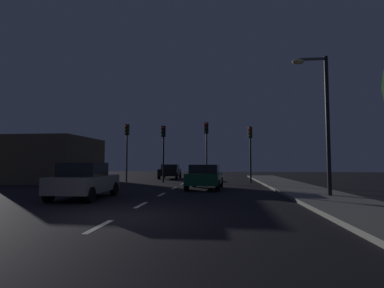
{
  "coord_description": "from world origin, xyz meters",
  "views": [
    {
      "loc": [
        3.06,
        -8.34,
        1.57
      ],
      "look_at": [
        0.68,
        14.79,
        3.1
      ],
      "focal_mm": 27.53,
      "sensor_mm": 36.0,
      "label": 1
    }
  ],
  "objects_px": {
    "car_stopped_ahead": "(205,177)",
    "car_adjacent_lane": "(84,181)",
    "traffic_signal_far_left": "(127,141)",
    "traffic_signal_far_right": "(250,143)",
    "traffic_signal_center_left": "(163,143)",
    "traffic_signal_center_right": "(206,140)",
    "car_oncoming_far": "(170,171)",
    "street_lamp_right": "(322,112)"
  },
  "relations": [
    {
      "from": "traffic_signal_far_right",
      "to": "car_adjacent_lane",
      "type": "relative_size",
      "value": 1.15
    },
    {
      "from": "traffic_signal_far_left",
      "to": "street_lamp_right",
      "type": "height_order",
      "value": "street_lamp_right"
    },
    {
      "from": "traffic_signal_center_right",
      "to": "traffic_signal_far_left",
      "type": "bearing_deg",
      "value": -180.0
    },
    {
      "from": "traffic_signal_far_left",
      "to": "traffic_signal_far_right",
      "type": "distance_m",
      "value": 10.14
    },
    {
      "from": "traffic_signal_center_left",
      "to": "traffic_signal_center_right",
      "type": "xyz_separation_m",
      "value": [
        3.55,
        0.0,
        0.15
      ]
    },
    {
      "from": "traffic_signal_far_right",
      "to": "street_lamp_right",
      "type": "relative_size",
      "value": 0.7
    },
    {
      "from": "car_adjacent_lane",
      "to": "car_oncoming_far",
      "type": "bearing_deg",
      "value": 87.41
    },
    {
      "from": "traffic_signal_center_left",
      "to": "traffic_signal_center_right",
      "type": "relative_size",
      "value": 0.95
    },
    {
      "from": "traffic_signal_center_left",
      "to": "traffic_signal_far_right",
      "type": "xyz_separation_m",
      "value": [
        7.05,
        -0.0,
        -0.1
      ]
    },
    {
      "from": "traffic_signal_far_right",
      "to": "car_stopped_ahead",
      "type": "distance_m",
      "value": 7.01
    },
    {
      "from": "traffic_signal_far_right",
      "to": "car_stopped_ahead",
      "type": "relative_size",
      "value": 1.13
    },
    {
      "from": "traffic_signal_far_left",
      "to": "traffic_signal_far_right",
      "type": "relative_size",
      "value": 1.07
    },
    {
      "from": "traffic_signal_center_left",
      "to": "traffic_signal_center_right",
      "type": "distance_m",
      "value": 3.55
    },
    {
      "from": "traffic_signal_far_right",
      "to": "car_stopped_ahead",
      "type": "xyz_separation_m",
      "value": [
        -3.31,
        -5.69,
        -2.41
      ]
    },
    {
      "from": "car_oncoming_far",
      "to": "street_lamp_right",
      "type": "distance_m",
      "value": 19.23
    },
    {
      "from": "traffic_signal_far_left",
      "to": "car_stopped_ahead",
      "type": "distance_m",
      "value": 9.27
    },
    {
      "from": "car_oncoming_far",
      "to": "traffic_signal_center_right",
      "type": "bearing_deg",
      "value": -56.61
    },
    {
      "from": "street_lamp_right",
      "to": "traffic_signal_center_right",
      "type": "bearing_deg",
      "value": 119.82
    },
    {
      "from": "car_stopped_ahead",
      "to": "car_oncoming_far",
      "type": "bearing_deg",
      "value": 109.79
    },
    {
      "from": "traffic_signal_center_right",
      "to": "traffic_signal_far_right",
      "type": "relative_size",
      "value": 1.08
    },
    {
      "from": "traffic_signal_center_right",
      "to": "street_lamp_right",
      "type": "xyz_separation_m",
      "value": [
        5.76,
        -10.04,
        0.49
      ]
    },
    {
      "from": "traffic_signal_center_right",
      "to": "car_adjacent_lane",
      "type": "xyz_separation_m",
      "value": [
        -4.86,
        -11.12,
        -2.62
      ]
    },
    {
      "from": "traffic_signal_far_left",
      "to": "traffic_signal_center_left",
      "type": "relative_size",
      "value": 1.04
    },
    {
      "from": "traffic_signal_center_right",
      "to": "traffic_signal_far_right",
      "type": "bearing_deg",
      "value": -0.01
    },
    {
      "from": "traffic_signal_center_right",
      "to": "car_oncoming_far",
      "type": "relative_size",
      "value": 1.22
    },
    {
      "from": "traffic_signal_far_right",
      "to": "car_oncoming_far",
      "type": "height_order",
      "value": "traffic_signal_far_right"
    },
    {
      "from": "car_stopped_ahead",
      "to": "car_adjacent_lane",
      "type": "distance_m",
      "value": 7.42
    },
    {
      "from": "traffic_signal_far_right",
      "to": "street_lamp_right",
      "type": "bearing_deg",
      "value": -77.36
    },
    {
      "from": "traffic_signal_center_left",
      "to": "car_adjacent_lane",
      "type": "relative_size",
      "value": 1.19
    },
    {
      "from": "traffic_signal_far_left",
      "to": "traffic_signal_center_left",
      "type": "xyz_separation_m",
      "value": [
        3.09,
        -0.0,
        -0.11
      ]
    },
    {
      "from": "traffic_signal_center_right",
      "to": "car_oncoming_far",
      "type": "distance_m",
      "value": 7.87
    },
    {
      "from": "car_stopped_ahead",
      "to": "traffic_signal_center_left",
      "type": "bearing_deg",
      "value": 123.36
    },
    {
      "from": "traffic_signal_far_left",
      "to": "car_stopped_ahead",
      "type": "xyz_separation_m",
      "value": [
        6.84,
        -5.69,
        -2.63
      ]
    },
    {
      "from": "street_lamp_right",
      "to": "car_stopped_ahead",
      "type": "bearing_deg",
      "value": 141.95
    },
    {
      "from": "traffic_signal_center_right",
      "to": "car_stopped_ahead",
      "type": "distance_m",
      "value": 6.29
    },
    {
      "from": "traffic_signal_center_right",
      "to": "car_adjacent_lane",
      "type": "distance_m",
      "value": 12.42
    },
    {
      "from": "car_adjacent_lane",
      "to": "traffic_signal_far_left",
      "type": "bearing_deg",
      "value": 99.08
    },
    {
      "from": "traffic_signal_center_right",
      "to": "traffic_signal_far_right",
      "type": "xyz_separation_m",
      "value": [
        3.5,
        -0.0,
        -0.25
      ]
    },
    {
      "from": "traffic_signal_center_right",
      "to": "car_oncoming_far",
      "type": "xyz_separation_m",
      "value": [
        -4.08,
        6.18,
        -2.67
      ]
    },
    {
      "from": "car_adjacent_lane",
      "to": "street_lamp_right",
      "type": "height_order",
      "value": "street_lamp_right"
    },
    {
      "from": "traffic_signal_far_right",
      "to": "car_adjacent_lane",
      "type": "bearing_deg",
      "value": -126.94
    },
    {
      "from": "car_stopped_ahead",
      "to": "car_oncoming_far",
      "type": "xyz_separation_m",
      "value": [
        -4.27,
        11.88,
        -0.01
      ]
    }
  ]
}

